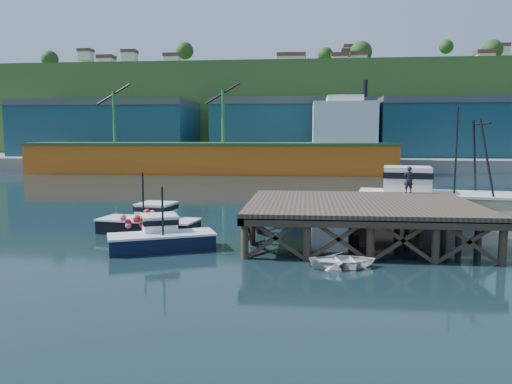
# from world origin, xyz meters

# --- Properties ---
(ground) EXTENTS (300.00, 300.00, 0.00)m
(ground) POSITION_xyz_m (0.00, 0.00, 0.00)
(ground) COLOR black
(ground) RESTS_ON ground
(wharf) EXTENTS (12.00, 10.00, 2.62)m
(wharf) POSITION_xyz_m (5.50, -0.19, 1.94)
(wharf) COLOR brown
(wharf) RESTS_ON ground
(far_quay) EXTENTS (160.00, 40.00, 2.00)m
(far_quay) POSITION_xyz_m (0.00, 70.00, 1.00)
(far_quay) COLOR gray
(far_quay) RESTS_ON ground
(warehouse_left) EXTENTS (32.00, 16.00, 9.00)m
(warehouse_left) POSITION_xyz_m (-35.00, 65.00, 6.50)
(warehouse_left) COLOR #184050
(warehouse_left) RESTS_ON far_quay
(warehouse_mid) EXTENTS (28.00, 16.00, 9.00)m
(warehouse_mid) POSITION_xyz_m (0.00, 65.00, 6.50)
(warehouse_mid) COLOR #184050
(warehouse_mid) RESTS_ON far_quay
(warehouse_right) EXTENTS (30.00, 16.00, 9.00)m
(warehouse_right) POSITION_xyz_m (30.00, 65.00, 6.50)
(warehouse_right) COLOR #184050
(warehouse_right) RESTS_ON far_quay
(cargo_ship) EXTENTS (55.50, 10.00, 13.75)m
(cargo_ship) POSITION_xyz_m (-8.46, 48.00, 3.31)
(cargo_ship) COLOR orange
(cargo_ship) RESTS_ON ground
(hillside) EXTENTS (220.00, 50.00, 22.00)m
(hillside) POSITION_xyz_m (0.00, 100.00, 11.00)
(hillside) COLOR #2D511E
(hillside) RESTS_ON ground
(boat_navy) EXTENTS (5.49, 3.86, 3.24)m
(boat_navy) POSITION_xyz_m (-4.58, -3.23, 0.65)
(boat_navy) COLOR black
(boat_navy) RESTS_ON ground
(boat_black) EXTENTS (6.11, 5.08, 3.61)m
(boat_black) POSITION_xyz_m (-6.48, 0.99, 0.66)
(boat_black) COLOR black
(boat_black) RESTS_ON ground
(trawler) EXTENTS (11.73, 5.72, 7.52)m
(trawler) POSITION_xyz_m (11.52, 6.50, 1.55)
(trawler) COLOR beige
(trawler) RESTS_ON ground
(dinghy) EXTENTS (3.22, 2.56, 0.60)m
(dinghy) POSITION_xyz_m (4.22, -5.83, 0.30)
(dinghy) COLOR silver
(dinghy) RESTS_ON ground
(dockworker) EXTENTS (0.66, 0.50, 1.66)m
(dockworker) POSITION_xyz_m (8.90, 4.40, 2.95)
(dockworker) COLOR black
(dockworker) RESTS_ON wharf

